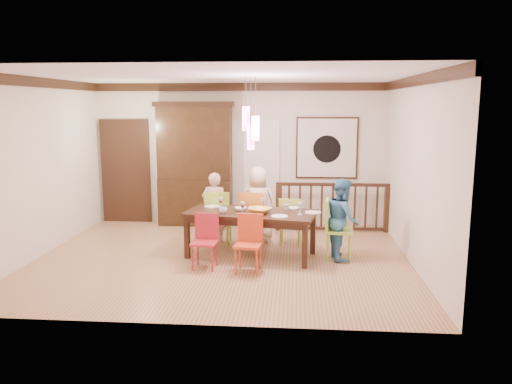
# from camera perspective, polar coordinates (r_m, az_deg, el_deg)

# --- Properties ---
(floor) EXTENTS (6.00, 6.00, 0.00)m
(floor) POSITION_cam_1_polar(r_m,az_deg,el_deg) (8.21, -3.88, -7.55)
(floor) COLOR #956848
(floor) RESTS_ON ground
(ceiling) EXTENTS (6.00, 6.00, 0.00)m
(ceiling) POSITION_cam_1_polar(r_m,az_deg,el_deg) (7.84, -4.13, 13.10)
(ceiling) COLOR white
(ceiling) RESTS_ON wall_back
(wall_back) EXTENTS (6.00, 0.00, 6.00)m
(wall_back) POSITION_cam_1_polar(r_m,az_deg,el_deg) (10.36, -1.95, 4.31)
(wall_back) COLOR beige
(wall_back) RESTS_ON floor
(wall_left) EXTENTS (0.00, 5.00, 5.00)m
(wall_left) POSITION_cam_1_polar(r_m,az_deg,el_deg) (8.85, -23.60, 2.53)
(wall_left) COLOR beige
(wall_left) RESTS_ON floor
(wall_right) EXTENTS (0.00, 5.00, 5.00)m
(wall_right) POSITION_cam_1_polar(r_m,az_deg,el_deg) (8.02, 17.73, 2.20)
(wall_right) COLOR beige
(wall_right) RESTS_ON floor
(crown_molding) EXTENTS (6.00, 5.00, 0.16)m
(crown_molding) POSITION_cam_1_polar(r_m,az_deg,el_deg) (7.84, -4.12, 12.52)
(crown_molding) COLOR black
(crown_molding) RESTS_ON wall_back
(panel_door) EXTENTS (1.04, 0.07, 2.24)m
(panel_door) POSITION_cam_1_polar(r_m,az_deg,el_deg) (10.89, -14.63, 2.15)
(panel_door) COLOR black
(panel_door) RESTS_ON wall_back
(white_doorway) EXTENTS (0.97, 0.05, 2.22)m
(white_doorway) POSITION_cam_1_polar(r_m,az_deg,el_deg) (10.34, -0.03, 2.07)
(white_doorway) COLOR silver
(white_doorway) RESTS_ON wall_back
(painting) EXTENTS (1.25, 0.06, 1.25)m
(painting) POSITION_cam_1_polar(r_m,az_deg,el_deg) (10.26, 8.10, 5.00)
(painting) COLOR black
(painting) RESTS_ON wall_back
(pendant_cluster) EXTENTS (0.27, 0.21, 1.14)m
(pendant_cluster) POSITION_cam_1_polar(r_m,az_deg,el_deg) (7.95, -0.60, 7.36)
(pendant_cluster) COLOR #FF4C88
(pendant_cluster) RESTS_ON ceiling
(dining_table) EXTENTS (2.23, 1.32, 0.75)m
(dining_table) POSITION_cam_1_polar(r_m,az_deg,el_deg) (8.14, -0.58, -2.82)
(dining_table) COLOR black
(dining_table) RESTS_ON floor
(chair_far_left) EXTENTS (0.44, 0.44, 0.97)m
(chair_far_left) POSITION_cam_1_polar(r_m,az_deg,el_deg) (8.92, -4.28, -2.43)
(chair_far_left) COLOR #96C034
(chair_far_left) RESTS_ON floor
(chair_far_mid) EXTENTS (0.48, 0.48, 0.96)m
(chair_far_mid) POSITION_cam_1_polar(r_m,az_deg,el_deg) (8.89, -0.33, -2.48)
(chair_far_mid) COLOR #C7721E
(chair_far_mid) RESTS_ON floor
(chair_far_right) EXTENTS (0.41, 0.41, 0.86)m
(chair_far_right) POSITION_cam_1_polar(r_m,az_deg,el_deg) (8.88, 3.96, -2.93)
(chair_far_right) COLOR #AAC337
(chair_far_right) RESTS_ON floor
(chair_near_left) EXTENTS (0.40, 0.40, 0.83)m
(chair_near_left) POSITION_cam_1_polar(r_m,az_deg,el_deg) (7.61, -5.91, -5.27)
(chair_near_left) COLOR #AB1F2D
(chair_near_left) RESTS_ON floor
(chair_near_mid) EXTENTS (0.42, 0.42, 0.86)m
(chair_near_mid) POSITION_cam_1_polar(r_m,az_deg,el_deg) (7.40, -0.90, -5.54)
(chair_near_mid) COLOR #C03E1D
(chair_near_mid) RESTS_ON floor
(chair_end_right) EXTENTS (0.47, 0.47, 0.97)m
(chair_end_right) POSITION_cam_1_polar(r_m,az_deg,el_deg) (8.13, 9.49, -3.77)
(chair_end_right) COLOR #96CC3D
(chair_end_right) RESTS_ON floor
(china_hutch) EXTENTS (1.60, 0.46, 2.53)m
(china_hutch) POSITION_cam_1_polar(r_m,az_deg,el_deg) (10.32, -6.98, 3.19)
(china_hutch) COLOR black
(china_hutch) RESTS_ON floor
(balustrade) EXTENTS (2.24, 0.12, 0.96)m
(balustrade) POSITION_cam_1_polar(r_m,az_deg,el_deg) (9.92, 8.75, -1.61)
(balustrade) COLOR black
(balustrade) RESTS_ON floor
(person_far_left) EXTENTS (0.47, 0.32, 1.27)m
(person_far_left) POSITION_cam_1_polar(r_m,az_deg,el_deg) (9.03, -4.74, -1.78)
(person_far_left) COLOR beige
(person_far_left) RESTS_ON floor
(person_far_mid) EXTENTS (0.68, 0.45, 1.38)m
(person_far_mid) POSITION_cam_1_polar(r_m,az_deg,el_deg) (9.00, 0.25, -1.42)
(person_far_mid) COLOR beige
(person_far_mid) RESTS_ON floor
(person_end_right) EXTENTS (0.58, 0.70, 1.31)m
(person_end_right) POSITION_cam_1_polar(r_m,az_deg,el_deg) (8.14, 9.85, -3.05)
(person_end_right) COLOR teal
(person_end_right) RESTS_ON floor
(serving_bowl) EXTENTS (0.46, 0.46, 0.09)m
(serving_bowl) POSITION_cam_1_polar(r_m,az_deg,el_deg) (8.00, 0.44, -2.12)
(serving_bowl) COLOR gold
(serving_bowl) RESTS_ON dining_table
(small_bowl) EXTENTS (0.20, 0.20, 0.06)m
(small_bowl) POSITION_cam_1_polar(r_m,az_deg,el_deg) (8.16, -1.74, -1.97)
(small_bowl) COLOR white
(small_bowl) RESTS_ON dining_table
(cup_left) EXTENTS (0.16, 0.16, 0.10)m
(cup_left) POSITION_cam_1_polar(r_m,az_deg,el_deg) (8.00, -3.79, -2.08)
(cup_left) COLOR silver
(cup_left) RESTS_ON dining_table
(cup_right) EXTENTS (0.12, 0.12, 0.10)m
(cup_right) POSITION_cam_1_polar(r_m,az_deg,el_deg) (8.23, 3.50, -1.75)
(cup_right) COLOR silver
(cup_right) RESTS_ON dining_table
(plate_far_left) EXTENTS (0.26, 0.26, 0.01)m
(plate_far_left) POSITION_cam_1_polar(r_m,az_deg,el_deg) (8.52, -5.03, -1.66)
(plate_far_left) COLOR white
(plate_far_left) RESTS_ON dining_table
(plate_far_mid) EXTENTS (0.26, 0.26, 0.01)m
(plate_far_mid) POSITION_cam_1_polar(r_m,az_deg,el_deg) (8.38, -0.01, -1.81)
(plate_far_mid) COLOR white
(plate_far_mid) RESTS_ON dining_table
(plate_far_right) EXTENTS (0.26, 0.26, 0.01)m
(plate_far_right) POSITION_cam_1_polar(r_m,az_deg,el_deg) (8.40, 4.09, -1.81)
(plate_far_right) COLOR white
(plate_far_right) RESTS_ON dining_table
(plate_near_left) EXTENTS (0.26, 0.26, 0.01)m
(plate_near_left) POSITION_cam_1_polar(r_m,az_deg,el_deg) (7.86, -5.42, -2.65)
(plate_near_left) COLOR white
(plate_near_left) RESTS_ON dining_table
(plate_near_mid) EXTENTS (0.26, 0.26, 0.01)m
(plate_near_mid) POSITION_cam_1_polar(r_m,az_deg,el_deg) (7.75, 2.72, -2.79)
(plate_near_mid) COLOR white
(plate_near_mid) RESTS_ON dining_table
(plate_end_right) EXTENTS (0.26, 0.26, 0.01)m
(plate_end_right) POSITION_cam_1_polar(r_m,az_deg,el_deg) (8.08, 6.53, -2.33)
(plate_end_right) COLOR white
(plate_end_right) RESTS_ON dining_table
(wine_glass_a) EXTENTS (0.08, 0.08, 0.19)m
(wine_glass_a) POSITION_cam_1_polar(r_m,az_deg,el_deg) (8.35, -4.05, -1.27)
(wine_glass_a) COLOR #590C19
(wine_glass_a) RESTS_ON dining_table
(wine_glass_b) EXTENTS (0.08, 0.08, 0.19)m
(wine_glass_b) POSITION_cam_1_polar(r_m,az_deg,el_deg) (8.26, 0.74, -1.37)
(wine_glass_b) COLOR silver
(wine_glass_b) RESTS_ON dining_table
(wine_glass_c) EXTENTS (0.08, 0.08, 0.19)m
(wine_glass_c) POSITION_cam_1_polar(r_m,az_deg,el_deg) (7.92, -1.53, -1.86)
(wine_glass_c) COLOR #590C19
(wine_glass_c) RESTS_ON dining_table
(wine_glass_d) EXTENTS (0.08, 0.08, 0.19)m
(wine_glass_d) POSITION_cam_1_polar(r_m,az_deg,el_deg) (7.90, 5.01, -1.92)
(wine_glass_d) COLOR silver
(wine_glass_d) RESTS_ON dining_table
(napkin) EXTENTS (0.18, 0.14, 0.01)m
(napkin) POSITION_cam_1_polar(r_m,az_deg,el_deg) (7.73, -1.19, -2.82)
(napkin) COLOR #D83359
(napkin) RESTS_ON dining_table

